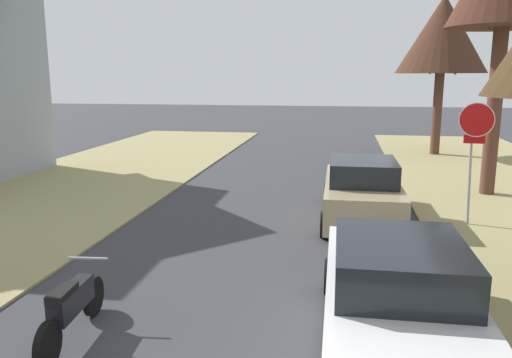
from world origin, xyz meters
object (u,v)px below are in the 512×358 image
parked_motorcycle (71,306)px  parked_sedan_tan (362,192)px  street_tree_right_far (443,35)px  parked_sedan_white (396,299)px  stop_sign_far (475,137)px

parked_motorcycle → parked_sedan_tan: bearing=58.5°
parked_sedan_tan → parked_motorcycle: (-4.16, -6.79, -0.24)m
parked_sedan_tan → street_tree_right_far: bearing=72.2°
parked_sedan_white → parked_motorcycle: size_ratio=2.15×
parked_sedan_tan → parked_motorcycle: bearing=-121.5°
parked_sedan_tan → parked_motorcycle: parked_sedan_tan is taller
stop_sign_far → parked_motorcycle: size_ratio=1.44×
parked_sedan_white → parked_motorcycle: 4.42m
stop_sign_far → parked_sedan_tan: (-2.56, 0.12, -1.45)m
parked_sedan_white → parked_sedan_tan: 6.36m
parked_sedan_tan → parked_motorcycle: size_ratio=2.15×
stop_sign_far → parked_motorcycle: stop_sign_far is taller
street_tree_right_far → stop_sign_far: bearing=-95.6°
parked_motorcycle → street_tree_right_far: bearing=66.8°
parked_sedan_tan → parked_sedan_white: bearing=-88.0°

